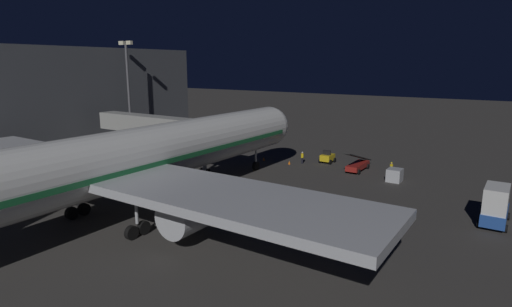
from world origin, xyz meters
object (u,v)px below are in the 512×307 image
(pushback_tug, at_px, (327,158))
(ground_crew_marshaller_fwd, at_px, (302,157))
(airliner_at_gate, at_px, (103,166))
(belt_loader, at_px, (358,165))
(apron_floodlight_mast, at_px, (128,88))
(traffic_cone_nose_port, at_px, (289,162))
(jet_bridge, at_px, (165,126))
(ops_van, at_px, (496,205))
(baggage_container_near_belt, at_px, (395,175))
(traffic_cone_nose_starboard, at_px, (264,159))
(ground_crew_near_nose_gear, at_px, (391,168))

(pushback_tug, xyz_separation_m, ground_crew_marshaller_fwd, (2.85, 2.56, 0.21))
(airliner_at_gate, relative_size, belt_loader, 6.93)
(apron_floodlight_mast, distance_m, traffic_cone_nose_port, 30.00)
(belt_loader, height_order, ground_crew_marshaller_fwd, belt_loader)
(jet_bridge, relative_size, ops_van, 4.44)
(apron_floodlight_mast, height_order, traffic_cone_nose_port, apron_floodlight_mast)
(baggage_container_near_belt, xyz_separation_m, traffic_cone_nose_port, (15.31, -0.66, -0.53))
(apron_floodlight_mast, relative_size, traffic_cone_nose_starboard, 32.71)
(ground_crew_near_nose_gear, xyz_separation_m, traffic_cone_nose_starboard, (18.47, 2.21, -0.68))
(apron_floodlight_mast, xyz_separation_m, traffic_cone_nose_starboard, (-23.30, -5.40, -10.16))
(ops_van, height_order, ground_crew_marshaller_fwd, ops_van)
(apron_floodlight_mast, height_order, ops_van, apron_floodlight_mast)
(pushback_tug, bearing_deg, traffic_cone_nose_starboard, 24.78)
(apron_floodlight_mast, distance_m, pushback_tug, 34.64)
(traffic_cone_nose_starboard, bearing_deg, ops_van, 162.24)
(apron_floodlight_mast, bearing_deg, belt_loader, -168.97)
(ops_van, height_order, traffic_cone_nose_starboard, ops_van)
(jet_bridge, xyz_separation_m, belt_loader, (-24.00, -12.21, -4.84))
(apron_floodlight_mast, xyz_separation_m, belt_loader, (-37.33, -7.28, -9.59))
(apron_floodlight_mast, bearing_deg, ground_crew_marshaller_fwd, -166.79)
(airliner_at_gate, xyz_separation_m, pushback_tug, (-6.42, -33.75, -4.76))
(belt_loader, xyz_separation_m, traffic_cone_nose_starboard, (14.03, 1.87, -0.57))
(pushback_tug, height_order, baggage_container_near_belt, pushback_tug)
(ground_crew_marshaller_fwd, bearing_deg, airliner_at_gate, 83.48)
(ground_crew_near_nose_gear, bearing_deg, belt_loader, 4.31)
(ops_van, distance_m, ground_crew_marshaller_fwd, 27.92)
(belt_loader, xyz_separation_m, ops_van, (-17.20, 11.88, 1.01))
(baggage_container_near_belt, bearing_deg, airliner_at_gate, 58.97)
(ops_van, bearing_deg, baggage_container_near_belt, -39.04)
(belt_loader, bearing_deg, pushback_tug, -21.27)
(pushback_tug, height_order, traffic_cone_nose_starboard, pushback_tug)
(baggage_container_near_belt, distance_m, traffic_cone_nose_starboard, 19.73)
(apron_floodlight_mast, relative_size, belt_loader, 2.02)
(pushback_tug, bearing_deg, traffic_cone_nose_port, 43.32)
(traffic_cone_nose_starboard, bearing_deg, ground_crew_near_nose_gear, -173.19)
(airliner_at_gate, distance_m, ops_van, 35.31)
(belt_loader, relative_size, baggage_container_near_belt, 4.69)
(traffic_cone_nose_port, bearing_deg, ground_crew_near_nose_gear, -171.08)
(ground_crew_near_nose_gear, bearing_deg, baggage_container_near_belt, 113.37)
(apron_floodlight_mast, bearing_deg, traffic_cone_nose_port, -168.96)
(apron_floodlight_mast, bearing_deg, airliner_at_gate, 136.30)
(airliner_at_gate, xyz_separation_m, ground_crew_marshaller_fwd, (-3.57, -31.19, -4.55))
(belt_loader, bearing_deg, traffic_cone_nose_starboard, 7.60)
(jet_bridge, bearing_deg, ops_van, -179.54)
(jet_bridge, xyz_separation_m, pushback_tug, (-18.59, -14.32, -4.91))
(airliner_at_gate, height_order, jet_bridge, airliner_at_gate)
(belt_loader, relative_size, traffic_cone_nose_starboard, 16.21)
(traffic_cone_nose_port, bearing_deg, baggage_container_near_belt, 177.51)
(airliner_at_gate, relative_size, apron_floodlight_mast, 3.44)
(baggage_container_near_belt, xyz_separation_m, traffic_cone_nose_starboard, (19.71, -0.66, -0.53))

